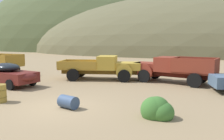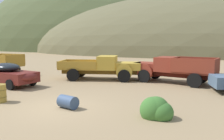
% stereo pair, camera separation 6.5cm
% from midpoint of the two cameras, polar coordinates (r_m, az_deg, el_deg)
% --- Properties ---
extents(ground_plane, '(300.00, 300.00, 0.00)m').
position_cam_midpoint_polar(ground_plane, '(11.25, -12.75, -8.88)').
color(ground_plane, '#937A56').
extents(hill_distant, '(106.30, 60.01, 54.88)m').
position_cam_midpoint_polar(hill_distant, '(88.45, -1.25, 5.13)').
color(hill_distant, '#4C5633').
rests_on(hill_distant, ground).
extents(hill_far_right, '(104.48, 50.39, 31.38)m').
position_cam_midpoint_polar(hill_far_right, '(66.84, 25.44, 3.80)').
color(hill_far_right, brown).
rests_on(hill_far_right, ground).
extents(car_oxblood, '(4.75, 2.87, 1.57)m').
position_cam_midpoint_polar(car_oxblood, '(17.34, -23.63, -0.94)').
color(car_oxblood, maroon).
rests_on(car_oxblood, ground).
extents(truck_faded_yellow, '(6.62, 3.20, 1.89)m').
position_cam_midpoint_polar(truck_faded_yellow, '(18.52, -1.26, 0.71)').
color(truck_faded_yellow, brown).
rests_on(truck_faded_yellow, ground).
extents(truck_rust_red, '(6.24, 3.80, 1.91)m').
position_cam_midpoint_polar(truck_rust_red, '(17.80, 13.75, 0.29)').
color(truck_rust_red, '#42140D').
rests_on(truck_rust_red, ground).
extents(oil_drum_foreground, '(0.67, 0.67, 0.91)m').
position_cam_midpoint_polar(oil_drum_foreground, '(13.02, -25.72, -5.17)').
color(oil_drum_foreground, olive).
rests_on(oil_drum_foreground, ground).
extents(oil_drum_tipped, '(1.05, 0.89, 0.59)m').
position_cam_midpoint_polar(oil_drum_tipped, '(10.92, -10.60, -7.70)').
color(oil_drum_tipped, '#384C6B').
rests_on(oil_drum_tipped, ground).
extents(bush_back_edge, '(1.35, 1.02, 1.12)m').
position_cam_midpoint_polar(bush_back_edge, '(9.62, 11.00, -9.78)').
color(bush_back_edge, '#3D702D').
rests_on(bush_back_edge, ground).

